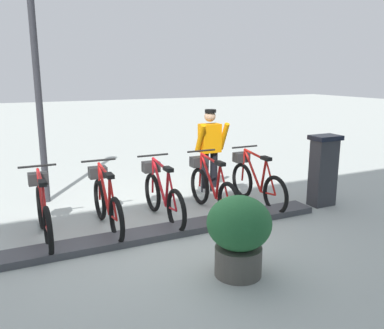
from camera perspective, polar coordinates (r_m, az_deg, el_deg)
ground_plane at (r=6.09m, az=-4.30°, el=-9.93°), size 60.00×60.00×0.00m
dock_rail_base at (r=6.07m, az=-4.30°, el=-9.49°), size 0.44×5.36×0.10m
payment_kiosk at (r=7.58m, az=18.03°, el=-0.66°), size 0.36×0.52×1.28m
bike_docked_0 at (r=7.41m, az=8.96°, el=-2.35°), size 1.72×0.54×1.02m
bike_docked_1 at (r=6.95m, az=2.74°, el=-3.24°), size 1.72×0.54×1.02m
bike_docked_2 at (r=6.58m, az=-4.28°, el=-4.20°), size 1.72×0.54×1.02m
bike_docked_3 at (r=6.32m, az=-12.03°, el=-5.17°), size 1.72×0.54×1.02m
bike_docked_4 at (r=6.19m, az=-20.29°, el=-6.11°), size 1.72×0.54×1.02m
worker_near_rack at (r=7.95m, az=2.54°, el=2.37°), size 0.46×0.62×1.66m
lamp_post at (r=7.71m, az=-21.40°, el=15.61°), size 0.32×0.32×4.40m
planter_bush at (r=4.80m, az=6.64°, el=-9.42°), size 0.76×0.76×0.97m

